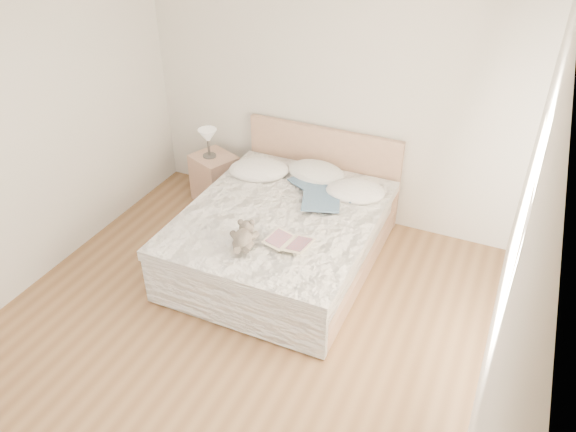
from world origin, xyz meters
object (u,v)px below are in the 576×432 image
object	(u,v)px
bed	(285,233)
teddy_bear	(243,244)
table_lamp	(208,137)
childrens_book	(289,243)
photo_book	(254,173)
nightstand	(215,178)

from	to	relation	value
bed	teddy_bear	distance (m)	0.81
table_lamp	childrens_book	distance (m)	1.94
bed	photo_book	xyz separation A→B (m)	(-0.54, 0.43, 0.32)
nightstand	childrens_book	distance (m)	1.94
nightstand	table_lamp	bearing A→B (deg)	-155.97
nightstand	teddy_bear	world-z (taller)	teddy_bear
table_lamp	teddy_bear	world-z (taller)	table_lamp
bed	teddy_bear	size ratio (longest dim) A/B	7.05
teddy_bear	nightstand	bearing A→B (deg)	106.64
bed	childrens_book	world-z (taller)	bed
bed	nightstand	distance (m)	1.38
photo_book	bed	bearing A→B (deg)	-59.40
nightstand	teddy_bear	distance (m)	1.86
bed	nightstand	xyz separation A→B (m)	(-1.19, 0.69, -0.03)
nightstand	photo_book	xyz separation A→B (m)	(0.65, -0.26, 0.35)
nightstand	photo_book	world-z (taller)	photo_book
photo_book	childrens_book	xyz separation A→B (m)	(0.82, -0.95, 0.00)
table_lamp	childrens_book	xyz separation A→B (m)	(1.51, -1.20, -0.16)
bed	photo_book	distance (m)	0.76
photo_book	childrens_book	world-z (taller)	same
photo_book	teddy_bear	xyz separation A→B (m)	(0.49, -1.16, 0.02)
bed	childrens_book	distance (m)	0.68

